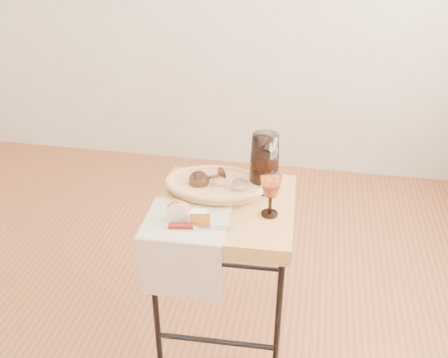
% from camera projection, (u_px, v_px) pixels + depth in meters
% --- Properties ---
extents(floor, '(3.60, 3.60, 0.00)m').
position_uv_depth(floor, '(116.00, 350.00, 2.17)').
color(floor, brown).
rests_on(floor, ground).
extents(side_table, '(0.55, 0.55, 0.67)m').
position_uv_depth(side_table, '(225.00, 272.00, 2.10)').
color(side_table, brown).
rests_on(side_table, floor).
extents(tea_towel, '(0.31, 0.28, 0.01)m').
position_uv_depth(tea_towel, '(186.00, 220.00, 1.84)').
color(tea_towel, beige).
rests_on(tea_towel, side_table).
extents(bread_basket, '(0.37, 0.26, 0.05)m').
position_uv_depth(bread_basket, '(216.00, 187.00, 2.00)').
color(bread_basket, '#B47340').
rests_on(bread_basket, side_table).
extents(goblet_lying_a, '(0.15, 0.15, 0.08)m').
position_uv_depth(goblet_lying_a, '(209.00, 178.00, 2.00)').
color(goblet_lying_a, brown).
rests_on(goblet_lying_a, bread_basket).
extents(goblet_lying_b, '(0.12, 0.07, 0.07)m').
position_uv_depth(goblet_lying_b, '(228.00, 186.00, 1.96)').
color(goblet_lying_b, white).
rests_on(goblet_lying_b, bread_basket).
extents(pitcher, '(0.24, 0.28, 0.28)m').
position_uv_depth(pitcher, '(265.00, 162.00, 1.98)').
color(pitcher, black).
rests_on(pitcher, side_table).
extents(wine_goblet, '(0.11, 0.11, 0.16)m').
position_uv_depth(wine_goblet, '(270.00, 196.00, 1.83)').
color(wine_goblet, white).
rests_on(wine_goblet, side_table).
extents(apple_half, '(0.09, 0.06, 0.08)m').
position_uv_depth(apple_half, '(179.00, 210.00, 1.81)').
color(apple_half, red).
rests_on(apple_half, tea_towel).
extents(apple_wedge, '(0.08, 0.05, 0.05)m').
position_uv_depth(apple_wedge, '(197.00, 217.00, 1.80)').
color(apple_wedge, white).
rests_on(apple_wedge, tea_towel).
extents(table_knife, '(0.22, 0.06, 0.02)m').
position_uv_depth(table_knife, '(198.00, 226.00, 1.78)').
color(table_knife, silver).
rests_on(table_knife, tea_towel).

